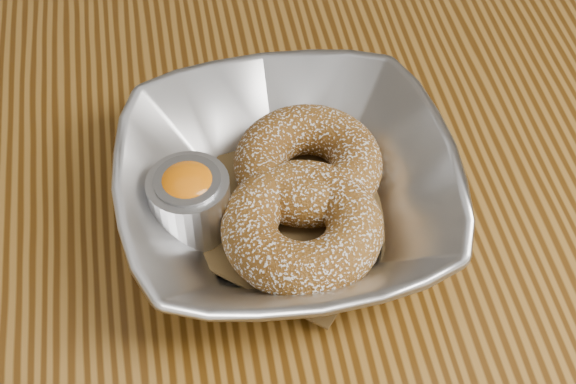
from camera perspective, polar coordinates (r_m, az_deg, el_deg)
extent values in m
cube|color=brown|center=(0.71, 2.11, 2.62)|extent=(1.20, 0.80, 0.04)
imported|color=#B2B4B9|center=(0.62, 0.00, -0.04)|extent=(0.24, 0.24, 0.06)
cube|color=brown|center=(0.64, 0.00, -1.22)|extent=(0.20, 0.20, 0.00)
torus|color=brown|center=(0.64, 1.30, 1.81)|extent=(0.14, 0.14, 0.04)
torus|color=brown|center=(0.60, 0.92, -2.31)|extent=(0.15, 0.15, 0.04)
cylinder|color=#B2B4B9|center=(0.62, -6.35, -0.74)|extent=(0.06, 0.06, 0.05)
cylinder|color=gray|center=(0.61, -6.38, -0.50)|extent=(0.05, 0.05, 0.04)
ellipsoid|color=orange|center=(0.60, -6.49, 0.35)|extent=(0.04, 0.04, 0.03)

